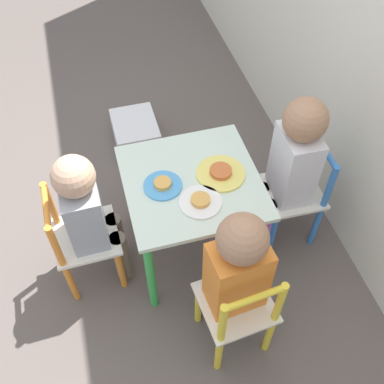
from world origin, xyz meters
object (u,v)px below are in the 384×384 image
(plate_back, at_px, (221,173))
(chair_yellow, at_px, (238,310))
(child_front, at_px, (89,212))
(plate_front, at_px, (163,185))
(kids_table, at_px, (192,193))
(child_back, at_px, (291,162))
(chair_orange, at_px, (82,240))
(child_right, at_px, (235,270))
(chair_blue, at_px, (295,194))
(plate_right, at_px, (200,202))
(storage_bin, at_px, (136,132))

(plate_back, bearing_deg, chair_yellow, -8.91)
(child_front, bearing_deg, plate_front, -89.54)
(chair_yellow, bearing_deg, kids_table, -90.00)
(child_back, height_order, plate_back, child_back)
(child_front, bearing_deg, chair_yellow, -136.63)
(kids_table, distance_m, chair_orange, 0.50)
(child_back, distance_m, child_right, 0.56)
(child_back, bearing_deg, chair_yellow, -37.18)
(child_front, relative_size, plate_front, 4.77)
(chair_orange, bearing_deg, child_right, -129.35)
(child_back, bearing_deg, chair_orange, -88.40)
(chair_blue, xyz_separation_m, child_back, (-0.00, -0.06, 0.22))
(child_back, xyz_separation_m, plate_right, (0.11, -0.42, 0.01))
(chair_yellow, xyz_separation_m, child_front, (-0.47, -0.46, 0.17))
(plate_right, height_order, plate_front, same)
(kids_table, relative_size, chair_yellow, 1.01)
(kids_table, height_order, child_front, child_front)
(child_front, distance_m, plate_back, 0.54)
(chair_orange, distance_m, storage_bin, 0.89)
(kids_table, relative_size, plate_back, 2.72)
(chair_blue, relative_size, plate_front, 3.48)
(child_front, bearing_deg, child_right, -133.05)
(chair_blue, bearing_deg, storage_bin, -141.43)
(kids_table, xyz_separation_m, storage_bin, (-0.78, -0.12, -0.33))
(chair_orange, relative_size, storage_bin, 1.74)
(chair_blue, height_order, child_right, child_right)
(chair_blue, height_order, chair_yellow, same)
(child_back, relative_size, storage_bin, 2.62)
(child_back, height_order, child_front, child_back)
(storage_bin, bearing_deg, child_front, -20.76)
(chair_yellow, relative_size, storage_bin, 1.74)
(kids_table, height_order, plate_back, plate_back)
(chair_blue, relative_size, child_right, 0.70)
(chair_yellow, relative_size, plate_back, 2.69)
(chair_yellow, relative_size, child_front, 0.73)
(plate_back, distance_m, plate_front, 0.24)
(child_back, bearing_deg, child_front, -88.51)
(chair_blue, height_order, plate_back, chair_blue)
(chair_blue, distance_m, child_front, 0.91)
(kids_table, relative_size, child_front, 0.74)
(chair_blue, distance_m, plate_back, 0.43)
(child_right, bearing_deg, storage_bin, -87.90)
(chair_orange, bearing_deg, kids_table, -90.00)
(chair_blue, bearing_deg, chair_orange, -88.50)
(chair_orange, relative_size, plate_front, 3.48)
(chair_yellow, distance_m, storage_bin, 1.28)
(child_back, xyz_separation_m, plate_back, (-0.01, -0.30, 0.01))
(plate_front, height_order, storage_bin, plate_front)
(plate_back, bearing_deg, plate_front, -90.00)
(chair_blue, bearing_deg, child_right, -45.79)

